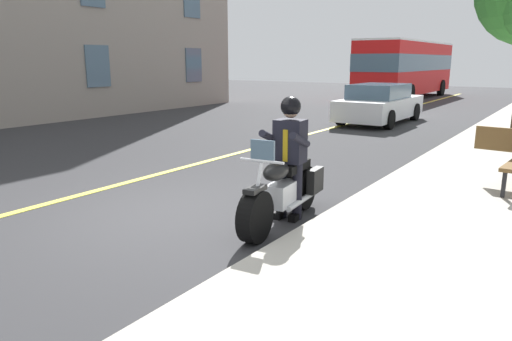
{
  "coord_description": "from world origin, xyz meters",
  "views": [
    {
      "loc": [
        4.68,
        4.75,
        2.21
      ],
      "look_at": [
        -0.5,
        1.22,
        0.75
      ],
      "focal_mm": 33.13,
      "sensor_mm": 36.0,
      "label": 1
    }
  ],
  "objects_px": {
    "bus_near": "(407,66)",
    "motorcycle_main": "(284,191)",
    "rider_main": "(290,147)",
    "car_silver": "(380,104)"
  },
  "relations": [
    {
      "from": "rider_main",
      "to": "bus_near",
      "type": "distance_m",
      "value": 23.77
    },
    {
      "from": "motorcycle_main",
      "to": "car_silver",
      "type": "xyz_separation_m",
      "value": [
        -11.25,
        -2.71,
        0.24
      ]
    },
    {
      "from": "rider_main",
      "to": "car_silver",
      "type": "distance_m",
      "value": 11.38
    },
    {
      "from": "rider_main",
      "to": "car_silver",
      "type": "xyz_separation_m",
      "value": [
        -11.06,
        -2.68,
        -0.35
      ]
    },
    {
      "from": "rider_main",
      "to": "bus_near",
      "type": "bearing_deg",
      "value": -166.77
    },
    {
      "from": "rider_main",
      "to": "bus_near",
      "type": "relative_size",
      "value": 0.16
    },
    {
      "from": "motorcycle_main",
      "to": "car_silver",
      "type": "relative_size",
      "value": 0.48
    },
    {
      "from": "bus_near",
      "to": "car_silver",
      "type": "bearing_deg",
      "value": 12.86
    },
    {
      "from": "motorcycle_main",
      "to": "bus_near",
      "type": "xyz_separation_m",
      "value": [
        -23.31,
        -5.46,
        1.42
      ]
    },
    {
      "from": "bus_near",
      "to": "motorcycle_main",
      "type": "bearing_deg",
      "value": 13.19
    }
  ]
}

